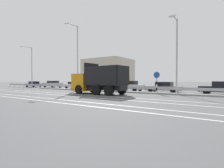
# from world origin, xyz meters

# --- Properties ---
(ground_plane) EXTENTS (320.00, 320.00, 0.00)m
(ground_plane) POSITION_xyz_m (0.00, 0.00, 0.00)
(ground_plane) COLOR #565659
(lane_strip_0) EXTENTS (67.28, 0.16, 0.01)m
(lane_strip_0) POSITION_xyz_m (-1.50, -3.07, 0.00)
(lane_strip_0) COLOR silver
(lane_strip_0) RESTS_ON ground_plane
(lane_strip_1) EXTENTS (67.28, 0.16, 0.01)m
(lane_strip_1) POSITION_xyz_m (-1.50, -4.85, 0.00)
(lane_strip_1) COLOR silver
(lane_strip_1) RESTS_ON ground_plane
(lane_strip_2) EXTENTS (67.28, 0.16, 0.01)m
(lane_strip_2) POSITION_xyz_m (-1.50, -7.54, 0.00)
(lane_strip_2) COLOR silver
(lane_strip_2) RESTS_ON ground_plane
(lane_strip_3) EXTENTS (67.28, 0.16, 0.01)m
(lane_strip_3) POSITION_xyz_m (-1.50, -8.89, 0.00)
(lane_strip_3) COLOR silver
(lane_strip_3) RESTS_ON ground_plane
(median_island) EXTENTS (37.00, 1.10, 0.18)m
(median_island) POSITION_xyz_m (0.00, 2.81, 0.09)
(median_island) COLOR gray
(median_island) RESTS_ON ground_plane
(median_guardrail) EXTENTS (67.28, 0.09, 0.78)m
(median_guardrail) POSITION_xyz_m (-0.00, 3.80, 0.57)
(median_guardrail) COLOR #9EA0A5
(median_guardrail) RESTS_ON ground_plane
(dump_truck) EXTENTS (6.92, 2.91, 3.59)m
(dump_truck) POSITION_xyz_m (-2.34, -1.25, 1.26)
(dump_truck) COLOR orange
(dump_truck) RESTS_ON ground_plane
(median_road_sign) EXTENTS (0.77, 0.16, 2.59)m
(median_road_sign) POSITION_xyz_m (3.79, 2.81, 1.38)
(median_road_sign) COLOR white
(median_road_sign) RESTS_ON ground_plane
(street_lamp_0) EXTENTS (0.70, 2.34, 8.28)m
(street_lamp_0) POSITION_xyz_m (-22.50, 2.80, 4.64)
(street_lamp_0) COLOR #ADADB2
(street_lamp_0) RESTS_ON ground_plane
(street_lamp_1) EXTENTS (0.71, 2.48, 10.12)m
(street_lamp_1) POSITION_xyz_m (-9.04, 2.49, 5.58)
(street_lamp_1) COLOR #ADADB2
(street_lamp_1) RESTS_ON ground_plane
(street_lamp_2) EXTENTS (0.70, 2.01, 8.28)m
(street_lamp_2) POSITION_xyz_m (6.01, 2.79, 4.60)
(street_lamp_2) COLOR #ADADB2
(street_lamp_2) RESTS_ON ground_plane
(parked_car_0) EXTENTS (4.46, 2.17, 1.32)m
(parked_car_0) POSITION_xyz_m (-26.89, 5.99, 0.67)
(parked_car_0) COLOR navy
(parked_car_0) RESTS_ON ground_plane
(parked_car_1) EXTENTS (4.96, 2.09, 1.46)m
(parked_car_1) POSITION_xyz_m (-20.28, 6.27, 0.75)
(parked_car_1) COLOR #A3A3A8
(parked_car_1) RESTS_ON ground_plane
(parked_car_2) EXTENTS (4.79, 2.20, 1.29)m
(parked_car_2) POSITION_xyz_m (-13.44, 6.21, 0.68)
(parked_car_2) COLOR silver
(parked_car_2) RESTS_ON ground_plane
(parked_car_3) EXTENTS (4.80, 2.03, 1.51)m
(parked_car_3) POSITION_xyz_m (-6.92, 5.71, 0.78)
(parked_car_3) COLOR #335B33
(parked_car_3) RESTS_ON ground_plane
(parked_car_4) EXTENTS (4.29, 1.87, 1.49)m
(parked_car_4) POSITION_xyz_m (-1.44, 5.78, 0.75)
(parked_car_4) COLOR silver
(parked_car_4) RESTS_ON ground_plane
(parked_car_5) EXTENTS (4.70, 2.11, 1.37)m
(parked_car_5) POSITION_xyz_m (3.61, 5.80, 0.69)
(parked_car_5) COLOR gray
(parked_car_5) RESTS_ON ground_plane
(parked_car_6) EXTENTS (4.34, 1.98, 1.47)m
(parked_car_6) POSITION_xyz_m (10.02, 5.81, 0.73)
(parked_car_6) COLOR black
(parked_car_6) RESTS_ON ground_plane
(background_building_0) EXTENTS (11.66, 9.97, 7.39)m
(background_building_0) POSITION_xyz_m (-17.72, 22.75, 3.70)
(background_building_0) COLOR beige
(background_building_0) RESTS_ON ground_plane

